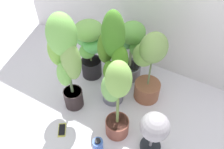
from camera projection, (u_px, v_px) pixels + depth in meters
name	position (u px, v px, depth m)	size (l,w,h in m)	color
ground_plane	(101.00, 108.00, 2.27)	(8.00, 8.00, 0.00)	silver
potted_plant_back_center	(130.00, 47.00, 2.31)	(0.41, 0.34, 0.69)	slate
potted_plant_back_left	(90.00, 45.00, 2.30)	(0.42, 0.38, 0.68)	black
potted_plant_back_right	(149.00, 65.00, 2.09)	(0.38, 0.33, 0.78)	brown
potted_plant_front_left	(65.00, 57.00, 1.85)	(0.37, 0.32, 1.03)	#2E2324
potted_plant_front_right	(116.00, 96.00, 1.75)	(0.33, 0.28, 0.84)	brown
potted_plant_center	(113.00, 59.00, 1.96)	(0.36, 0.27, 1.01)	slate
cell_phone	(62.00, 130.00, 2.08)	(0.14, 0.16, 0.01)	#CBC74E
floor_fan	(155.00, 128.00, 1.76)	(0.28, 0.28, 0.43)	#1F242A
nutrient_bottle	(98.00, 146.00, 1.88)	(0.09, 0.09, 0.18)	#3A5FB7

